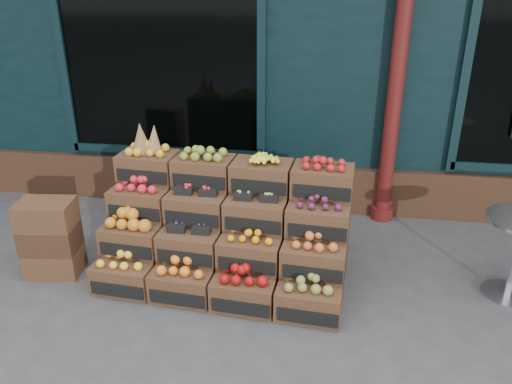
# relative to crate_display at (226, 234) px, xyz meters

# --- Properties ---
(ground) EXTENTS (60.00, 60.00, 0.00)m
(ground) POSITION_rel_crate_display_xyz_m (0.48, -0.51, -0.46)
(ground) COLOR #3D3D3F
(ground) RESTS_ON ground
(shop_facade) EXTENTS (12.00, 6.24, 4.80)m
(shop_facade) POSITION_rel_crate_display_xyz_m (0.48, 4.60, 1.94)
(shop_facade) COLOR black
(shop_facade) RESTS_ON ground
(crate_display) EXTENTS (2.45, 1.33, 1.48)m
(crate_display) POSITION_rel_crate_display_xyz_m (0.00, 0.00, 0.00)
(crate_display) COLOR #4B2F1D
(crate_display) RESTS_ON ground
(spare_crates) EXTENTS (0.57, 0.43, 0.80)m
(spare_crates) POSITION_rel_crate_display_xyz_m (-1.75, -0.24, -0.06)
(spare_crates) COLOR #4B2F1D
(spare_crates) RESTS_ON ground
(shopkeeper) EXTENTS (0.90, 0.76, 2.09)m
(shopkeeper) POSITION_rel_crate_display_xyz_m (-1.36, 2.40, 0.59)
(shopkeeper) COLOR #154A1F
(shopkeeper) RESTS_ON ground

